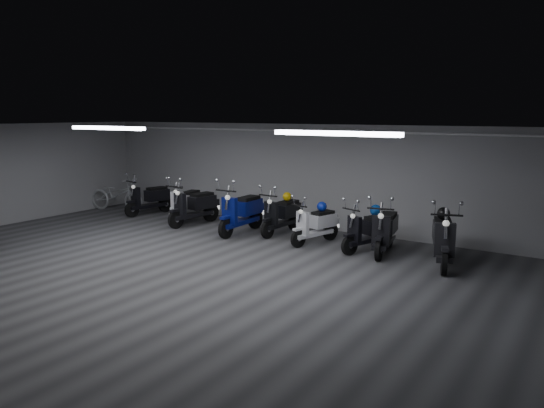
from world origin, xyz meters
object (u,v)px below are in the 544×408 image
Objects in this scene: helmet_2 at (287,197)px; scooter_6 at (315,219)px; scooter_1 at (149,193)px; scooter_4 at (241,205)px; helmet_0 at (376,210)px; helmet_3 at (322,207)px; scooter_3 at (194,200)px; scooter_9 at (443,231)px; bicycle at (116,191)px; scooter_7 at (368,224)px; scooter_8 at (385,223)px; helmet_1 at (443,213)px; scooter_2 at (185,198)px; scooter_5 at (282,208)px.

scooter_6 is at bearing -29.11° from helmet_2.
scooter_4 is (3.90, -0.48, 0.08)m from scooter_1.
helmet_0 is 1.11× the size of helmet_3.
scooter_9 is (6.90, -0.15, 0.03)m from scooter_3.
bicycle is 8.39× the size of helmet_2.
scooter_8 is at bearing 20.75° from scooter_7.
helmet_0 is at bearing 134.82° from scooter_8.
bicycle reaches higher than scooter_6.
helmet_2 is (-4.16, 0.56, -0.09)m from helmet_1.
helmet_1 is 2.91m from helmet_3.
scooter_4 reaches higher than helmet_2.
bicycle is at bearing 179.71° from helmet_3.
scooter_3 is 7.91× the size of helmet_3.
helmet_2 is at bearing 160.49° from helmet_3.
helmet_3 is (-1.67, 0.16, 0.18)m from scooter_8.
scooter_4 is at bearing -162.05° from scooter_6.
scooter_1 is 3.93m from scooter_4.
scooter_4 is (2.31, -0.41, 0.08)m from scooter_2.
scooter_9 is at bearing -10.88° from helmet_2.
scooter_6 is at bearing -16.08° from scooter_2.
helmet_0 is at bearing -0.33° from scooter_5.
scooter_1 reaches higher than helmet_0.
scooter_5 is (3.23, 0.11, 0.00)m from scooter_2.
bicycle reaches higher than helmet_3.
bicycle is at bearing -175.78° from scooter_5.
helmet_1 is at bearing -2.24° from helmet_3.
helmet_3 is at bearing 9.76° from scooter_1.
scooter_5 is at bearing 16.86° from scooter_3.
bicycle reaches higher than helmet_1.
scooter_5 is at bearing -92.75° from helmet_2.
scooter_8 is 0.44m from helmet_0.
scooter_2 is 6.79× the size of helmet_1.
bicycle is (-8.68, 0.21, -0.00)m from scooter_7.
scooter_4 is at bearing 4.70° from scooter_3.
scooter_1 is 4.84m from helmet_2.
scooter_3 is at bearing -176.79° from helmet_3.
scooter_7 is at bearing -103.05° from bicycle.
scooter_8 is at bearing 17.23° from scooter_6.
scooter_5 reaches higher than bicycle.
scooter_4 reaches higher than helmet_0.
scooter_4 is at bearing -140.59° from helmet_2.
helmet_3 is at bearing 6.30° from scooter_4.
scooter_1 is 1.59m from scooter_2.
bicycle is 8.77m from helmet_0.
scooter_1 is at bearing -176.83° from scooter_5.
scooter_1 is 0.91× the size of bicycle.
scooter_1 is 7.36m from scooter_7.
scooter_1 is 6.72× the size of helmet_1.
helmet_0 is (8.76, 0.02, 0.28)m from bicycle.
helmet_2 is (3.24, 0.36, 0.28)m from scooter_2.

